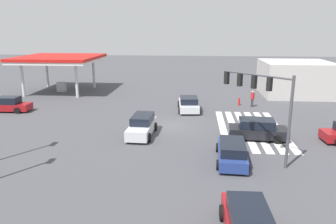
% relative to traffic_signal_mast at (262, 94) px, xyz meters
% --- Properties ---
extents(ground_plane, '(149.50, 149.50, 0.00)m').
position_rel_traffic_signal_mast_xyz_m(ground_plane, '(6.55, 6.55, -4.37)').
color(ground_plane, '#47474C').
extents(crosswalk_markings, '(11.57, 5.35, 0.01)m').
position_rel_traffic_signal_mast_xyz_m(crosswalk_markings, '(6.55, -0.59, -4.36)').
color(crosswalk_markings, silver).
rests_on(crosswalk_markings, ground_plane).
extents(traffic_signal_mast, '(3.84, 3.84, 5.77)m').
position_rel_traffic_signal_mast_xyz_m(traffic_signal_mast, '(0.00, 0.00, 0.00)').
color(traffic_signal_mast, '#47474C').
rests_on(traffic_signal_mast, ground_plane).
extents(car_0, '(4.93, 2.17, 1.43)m').
position_rel_traffic_signal_mast_xyz_m(car_0, '(-0.73, 1.78, -3.68)').
color(car_0, navy).
rests_on(car_0, ground_plane).
extents(car_1, '(4.37, 2.03, 1.60)m').
position_rel_traffic_signal_mast_xyz_m(car_1, '(-8.91, 1.99, -3.59)').
color(car_1, maroon).
rests_on(car_1, ground_plane).
extents(car_2, '(4.70, 2.10, 1.60)m').
position_rel_traffic_signal_mast_xyz_m(car_2, '(4.15, 8.45, -3.60)').
color(car_2, silver).
rests_on(car_2, ground_plane).
extents(car_3, '(2.08, 4.82, 1.54)m').
position_rel_traffic_signal_mast_xyz_m(car_3, '(10.59, 23.57, -3.68)').
color(car_3, maroon).
rests_on(car_3, ground_plane).
extents(car_5, '(4.89, 2.49, 1.47)m').
position_rel_traffic_signal_mast_xyz_m(car_5, '(12.58, 4.89, -3.68)').
color(car_5, silver).
rests_on(car_5, ground_plane).
extents(car_6, '(2.40, 4.57, 1.58)m').
position_rel_traffic_signal_mast_xyz_m(car_6, '(4.01, -0.66, -3.61)').
color(car_6, black).
rests_on(car_6, ground_plane).
extents(gas_station_canopy, '(10.13, 10.13, 4.79)m').
position_rel_traffic_signal_mast_xyz_m(gas_station_canopy, '(21.54, 22.33, -0.04)').
color(gas_station_canopy, silver).
rests_on(gas_station_canopy, ground_plane).
extents(corner_building, '(8.44, 8.44, 4.25)m').
position_rel_traffic_signal_mast_xyz_m(corner_building, '(22.28, -8.59, -2.24)').
color(corner_building, '#BCB7B2').
rests_on(corner_building, ground_plane).
extents(pedestrian, '(0.41, 0.41, 1.79)m').
position_rel_traffic_signal_mast_xyz_m(pedestrian, '(14.77, -2.00, -3.36)').
color(pedestrian, '#38383D').
rests_on(pedestrian, ground_plane).
extents(fire_hydrant, '(0.22, 0.22, 0.86)m').
position_rel_traffic_signal_mast_xyz_m(fire_hydrant, '(15.44, -0.67, -3.94)').
color(fire_hydrant, red).
rests_on(fire_hydrant, ground_plane).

